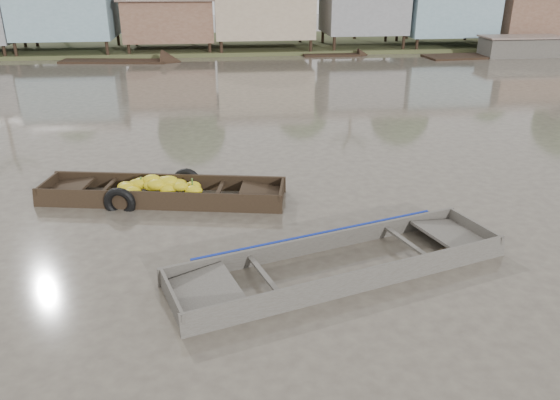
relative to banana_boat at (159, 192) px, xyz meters
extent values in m
plane|color=#4B4239|center=(2.46, -3.55, -0.19)|extent=(120.00, 120.00, 0.00)
cube|color=#384723|center=(2.46, 29.45, -0.19)|extent=(120.00, 12.00, 0.50)
cube|color=#7899A5|center=(-8.04, 25.95, 2.51)|extent=(6.20, 5.20, 3.20)
cube|color=brown|center=(-1.34, 25.95, 2.01)|extent=(5.80, 4.60, 2.70)
cube|color=gray|center=(4.96, 25.95, 2.46)|extent=(6.50, 5.30, 3.30)
cube|color=gray|center=(11.96, 25.95, 2.41)|extent=(5.40, 4.70, 2.90)
cube|color=#7899A5|center=(17.96, 25.95, 2.31)|extent=(6.00, 5.00, 3.10)
cube|color=brown|center=(24.46, 25.95, 2.26)|extent=(5.70, 4.90, 2.80)
cylinder|color=#473323|center=(-9.54, 30.45, 2.26)|extent=(0.28, 0.28, 4.90)
cylinder|color=#473323|center=(-0.54, 29.45, 2.96)|extent=(0.28, 0.28, 6.30)
cylinder|color=#473323|center=(8.46, 30.45, 2.44)|extent=(0.28, 0.28, 5.25)
cylinder|color=#473323|center=(16.46, 29.45, 2.61)|extent=(0.28, 0.28, 5.60)
cylinder|color=#473323|center=(24.46, 30.45, 2.09)|extent=(0.28, 0.28, 4.55)
cube|color=black|center=(0.10, -0.01, -0.27)|extent=(6.17, 2.26, 0.08)
cube|color=black|center=(0.22, 0.64, -0.02)|extent=(6.11, 1.30, 0.57)
cube|color=black|center=(-0.02, -0.65, -0.02)|extent=(6.11, 1.30, 0.57)
cube|color=black|center=(3.07, -0.57, -0.02)|extent=(0.31, 1.33, 0.54)
cube|color=black|center=(2.56, -0.47, 0.05)|extent=(1.25, 1.33, 0.21)
cube|color=black|center=(-2.88, 0.55, -0.02)|extent=(0.31, 1.33, 0.54)
cube|color=black|center=(-2.36, 0.46, 0.05)|extent=(1.25, 1.33, 0.21)
cube|color=black|center=(-1.33, 0.26, 0.09)|extent=(0.34, 1.29, 0.05)
cube|color=black|center=(1.52, -0.27, 0.09)|extent=(0.34, 1.29, 0.05)
ellipsoid|color=yellow|center=(-0.64, -0.09, 0.09)|extent=(0.49, 0.38, 0.27)
ellipsoid|color=yellow|center=(0.07, 0.14, 0.20)|extent=(0.52, 0.41, 0.29)
ellipsoid|color=yellow|center=(0.84, 0.16, 0.06)|extent=(0.48, 0.37, 0.26)
ellipsoid|color=yellow|center=(-0.91, -0.18, -0.03)|extent=(0.44, 0.34, 0.24)
ellipsoid|color=yellow|center=(-0.58, 0.19, 0.17)|extent=(0.47, 0.37, 0.26)
ellipsoid|color=yellow|center=(-0.91, 0.13, -0.01)|extent=(0.43, 0.33, 0.24)
ellipsoid|color=yellow|center=(0.15, -0.13, 0.21)|extent=(0.49, 0.38, 0.27)
ellipsoid|color=yellow|center=(-0.12, 0.18, 0.18)|extent=(0.49, 0.38, 0.27)
ellipsoid|color=yellow|center=(0.48, -0.14, 0.21)|extent=(0.50, 0.39, 0.28)
ellipsoid|color=yellow|center=(0.88, -0.31, 0.12)|extent=(0.51, 0.39, 0.28)
ellipsoid|color=yellow|center=(-0.82, 0.12, 0.09)|extent=(0.55, 0.43, 0.31)
ellipsoid|color=yellow|center=(-0.17, 0.10, 0.30)|extent=(0.52, 0.41, 0.29)
ellipsoid|color=yellow|center=(0.25, -0.24, 0.16)|extent=(0.48, 0.37, 0.27)
ellipsoid|color=yellow|center=(0.56, -0.27, 0.23)|extent=(0.43, 0.34, 0.24)
ellipsoid|color=yellow|center=(-0.15, -0.05, 0.21)|extent=(0.51, 0.40, 0.28)
ellipsoid|color=yellow|center=(-0.03, -0.15, 0.27)|extent=(0.52, 0.41, 0.29)
ellipsoid|color=yellow|center=(0.49, 0.34, 0.07)|extent=(0.46, 0.36, 0.25)
ellipsoid|color=yellow|center=(-0.68, -0.19, 0.02)|extent=(0.53, 0.42, 0.30)
ellipsoid|color=yellow|center=(-0.87, 0.32, 0.06)|extent=(0.50, 0.39, 0.28)
ellipsoid|color=yellow|center=(-0.44, 0.16, 0.20)|extent=(0.55, 0.43, 0.31)
ellipsoid|color=yellow|center=(0.15, 0.08, 0.28)|extent=(0.42, 0.33, 0.23)
ellipsoid|color=yellow|center=(0.13, -0.38, 0.04)|extent=(0.44, 0.35, 0.25)
ellipsoid|color=yellow|center=(-0.15, 0.37, 0.17)|extent=(0.44, 0.34, 0.24)
ellipsoid|color=yellow|center=(1.05, -0.57, 0.02)|extent=(0.46, 0.36, 0.25)
ellipsoid|color=yellow|center=(-0.73, -0.17, 0.03)|extent=(0.54, 0.42, 0.30)
ellipsoid|color=yellow|center=(-0.02, 0.29, 0.13)|extent=(0.45, 0.35, 0.25)
ellipsoid|color=yellow|center=(-0.04, 0.24, 0.17)|extent=(0.49, 0.38, 0.27)
ellipsoid|color=yellow|center=(0.26, -0.07, 0.30)|extent=(0.56, 0.44, 0.31)
ellipsoid|color=yellow|center=(0.44, 0.31, 0.09)|extent=(0.48, 0.37, 0.26)
cylinder|color=#3F6626|center=(-0.44, 0.10, 0.30)|extent=(0.04, 0.04, 0.20)
cylinder|color=#3F6626|center=(0.31, -0.05, 0.30)|extent=(0.04, 0.04, 0.20)
cylinder|color=#3F6626|center=(0.85, -0.15, 0.30)|extent=(0.04, 0.04, 0.20)
torus|color=black|center=(0.67, 0.65, 0.00)|extent=(0.80, 0.34, 0.77)
torus|color=black|center=(-0.90, -0.58, 0.00)|extent=(0.82, 0.34, 0.80)
cube|color=#3E3A35|center=(3.82, -4.02, -0.27)|extent=(6.79, 3.34, 0.08)
cube|color=#3E3A35|center=(3.58, -3.24, -0.04)|extent=(6.55, 2.16, 0.55)
cube|color=#3E3A35|center=(4.06, -4.80, -0.04)|extent=(6.55, 2.16, 0.55)
cube|color=#3E3A35|center=(7.00, -3.03, -0.04)|extent=(0.55, 1.61, 0.52)
cube|color=#3E3A35|center=(6.45, -3.20, 0.03)|extent=(1.53, 1.71, 0.22)
cube|color=#3E3A35|center=(0.64, -5.00, -0.04)|extent=(0.55, 1.61, 0.52)
cube|color=#3E3A35|center=(1.19, -4.83, 0.03)|extent=(1.53, 1.71, 0.22)
cube|color=#3E3A35|center=(2.30, -4.49, 0.07)|extent=(0.57, 1.55, 0.05)
cube|color=#3E3A35|center=(5.34, -3.55, 0.07)|extent=(0.57, 1.55, 0.05)
cube|color=#665E54|center=(3.82, -4.02, -0.23)|extent=(5.23, 2.75, 0.02)
cube|color=navy|center=(3.56, -3.19, 0.17)|extent=(5.28, 1.70, 0.14)
torus|color=olive|center=(6.23, -3.56, -0.21)|extent=(0.38, 0.38, 0.05)
torus|color=olive|center=(6.23, -3.56, -0.17)|extent=(0.31, 0.31, 0.05)
cube|color=black|center=(-4.64, 22.16, -0.24)|extent=(6.69, 2.33, 0.35)
cube|color=black|center=(20.06, 21.73, -0.24)|extent=(10.03, 3.13, 0.35)
cube|color=black|center=(9.27, 23.03, -0.24)|extent=(3.79, 0.84, 0.35)
cube|color=black|center=(21.46, 21.45, 0.36)|extent=(5.00, 2.00, 1.20)
camera|label=1|loc=(1.57, -13.13, 5.33)|focal=35.00mm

